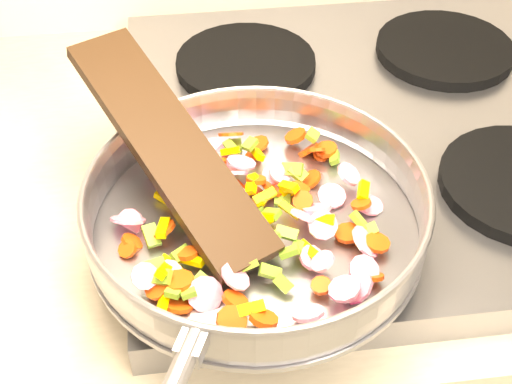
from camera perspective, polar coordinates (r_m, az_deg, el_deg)
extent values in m
cube|color=#939399|center=(0.91, 9.03, 4.52)|extent=(0.60, 0.60, 0.04)
cylinder|color=black|center=(0.77, 1.66, -1.13)|extent=(0.19, 0.19, 0.02)
cylinder|color=black|center=(0.98, -0.82, 10.25)|extent=(0.19, 0.19, 0.02)
cylinder|color=black|center=(1.05, 14.85, 11.00)|extent=(0.19, 0.19, 0.02)
cylinder|color=#9E9EA5|center=(0.73, 0.00, -2.84)|extent=(0.34, 0.34, 0.01)
torus|color=#9E9EA5|center=(0.71, 0.00, -1.19)|extent=(0.39, 0.39, 0.05)
torus|color=#9E9EA5|center=(0.69, 0.00, 0.24)|extent=(0.34, 0.34, 0.01)
cube|color=#9E9EA5|center=(0.59, -5.12, -12.08)|extent=(0.03, 0.04, 0.02)
cube|color=#FFD000|center=(0.74, -3.09, -0.22)|extent=(0.02, 0.02, 0.01)
cylinder|color=#DC1551|center=(0.71, 3.92, -1.95)|extent=(0.03, 0.03, 0.03)
cylinder|color=#D63F0A|center=(0.74, 0.00, 1.01)|extent=(0.02, 0.02, 0.01)
cube|color=olive|center=(0.78, -0.48, 3.85)|extent=(0.02, 0.02, 0.01)
cube|color=#FFD000|center=(0.73, 2.63, 0.41)|extent=(0.02, 0.02, 0.02)
cube|color=olive|center=(0.80, 4.55, 4.55)|extent=(0.02, 0.02, 0.01)
cube|color=olive|center=(0.70, -1.23, -3.08)|extent=(0.02, 0.02, 0.01)
cylinder|color=#DC1551|center=(0.75, 9.07, -1.01)|extent=(0.04, 0.04, 0.01)
cube|color=#FFD000|center=(0.68, -6.24, -6.50)|extent=(0.02, 0.02, 0.02)
cylinder|color=#DC1551|center=(0.76, 7.45, 1.43)|extent=(0.03, 0.04, 0.03)
cylinder|color=#DC1551|center=(0.75, 6.08, -0.31)|extent=(0.04, 0.04, 0.01)
cube|color=#FFD000|center=(0.71, 0.77, -2.00)|extent=(0.02, 0.02, 0.01)
cube|color=#FFD000|center=(0.68, -7.41, -5.77)|extent=(0.02, 0.02, 0.01)
cube|color=#FFD000|center=(0.72, 2.73, -1.45)|extent=(0.02, 0.02, 0.02)
cylinder|color=#D63F0A|center=(0.71, 7.37, -3.27)|extent=(0.04, 0.04, 0.01)
cylinder|color=#D63F0A|center=(0.75, 1.30, 0.25)|extent=(0.02, 0.03, 0.03)
cylinder|color=#DC1551|center=(0.75, -1.66, 1.57)|extent=(0.03, 0.02, 0.02)
cube|color=#FFD000|center=(0.77, -6.62, 1.61)|extent=(0.02, 0.02, 0.02)
cylinder|color=#DC1551|center=(0.69, -1.97, -4.48)|extent=(0.03, 0.04, 0.02)
cube|color=olive|center=(0.66, -0.53, -5.84)|extent=(0.02, 0.01, 0.02)
cylinder|color=#DC1551|center=(0.78, -2.73, 2.13)|extent=(0.04, 0.05, 0.02)
cylinder|color=#DC1551|center=(0.78, -7.85, 2.56)|extent=(0.04, 0.04, 0.01)
cube|color=olive|center=(0.73, -6.01, -1.54)|extent=(0.01, 0.02, 0.01)
cube|color=olive|center=(0.71, 9.07, -3.00)|extent=(0.02, 0.01, 0.02)
cube|color=olive|center=(0.71, -8.36, -3.47)|extent=(0.02, 0.03, 0.01)
cube|color=olive|center=(0.76, 3.36, 1.52)|extent=(0.02, 0.02, 0.01)
cylinder|color=#DC1551|center=(0.66, 8.00, -7.52)|extent=(0.04, 0.04, 0.03)
cylinder|color=#D63F0A|center=(0.66, -7.90, -7.60)|extent=(0.03, 0.04, 0.02)
cylinder|color=#D63F0A|center=(0.82, 0.09, 3.82)|extent=(0.03, 0.04, 0.02)
cylinder|color=#DC1551|center=(0.66, -8.89, -6.66)|extent=(0.03, 0.03, 0.02)
cylinder|color=#D63F0A|center=(0.80, -2.02, 4.64)|extent=(0.03, 0.03, 0.02)
cylinder|color=#DC1551|center=(0.67, 8.64, -6.20)|extent=(0.04, 0.04, 0.02)
cylinder|color=#DC1551|center=(0.73, -10.19, -2.22)|extent=(0.05, 0.04, 0.03)
cylinder|color=#DC1551|center=(0.75, -1.83, -0.62)|extent=(0.04, 0.05, 0.02)
cube|color=#FFD000|center=(0.66, -7.43, -8.75)|extent=(0.02, 0.03, 0.01)
cylinder|color=#DC1551|center=(0.67, -6.97, -6.45)|extent=(0.04, 0.03, 0.02)
cube|color=#FFD000|center=(0.75, -3.49, 0.81)|extent=(0.02, 0.02, 0.02)
cylinder|color=#D63F0A|center=(0.71, -7.38, -2.98)|extent=(0.03, 0.03, 0.02)
cube|color=#FFD000|center=(0.72, 0.76, -2.32)|extent=(0.03, 0.02, 0.02)
cylinder|color=#DC1551|center=(0.70, -4.81, -2.74)|extent=(0.03, 0.03, 0.01)
cube|color=olive|center=(0.66, 1.14, -6.41)|extent=(0.02, 0.02, 0.02)
cube|color=#FFD000|center=(0.79, 0.16, 3.04)|extent=(0.01, 0.02, 0.01)
cube|color=#FFD000|center=(0.70, -7.43, -2.86)|extent=(0.02, 0.03, 0.01)
cylinder|color=#D63F0A|center=(0.73, 3.78, -0.70)|extent=(0.03, 0.03, 0.02)
cube|color=olive|center=(0.79, -1.98, 3.56)|extent=(0.02, 0.03, 0.01)
cylinder|color=#D63F0A|center=(0.71, 8.81, -4.03)|extent=(0.03, 0.03, 0.02)
cube|color=#FFD000|center=(0.74, 0.54, -0.70)|extent=(0.02, 0.02, 0.01)
cylinder|color=#DC1551|center=(0.65, 7.09, -7.70)|extent=(0.04, 0.04, 0.02)
cube|color=olive|center=(0.68, 2.68, -4.80)|extent=(0.02, 0.01, 0.02)
cylinder|color=#D63F0A|center=(0.63, 0.62, -10.09)|extent=(0.03, 0.03, 0.02)
cylinder|color=#D63F0A|center=(0.79, 4.80, 3.35)|extent=(0.03, 0.02, 0.02)
cylinder|color=#D63F0A|center=(0.81, 3.19, 4.50)|extent=(0.03, 0.03, 0.02)
cube|color=#FFD000|center=(0.76, -7.38, -0.42)|extent=(0.02, 0.02, 0.01)
cube|color=olive|center=(0.76, 2.90, 1.81)|extent=(0.03, 0.02, 0.02)
cube|color=olive|center=(0.71, -4.79, -2.58)|extent=(0.03, 0.02, 0.02)
cube|color=olive|center=(0.79, -5.34, 2.42)|extent=(0.02, 0.02, 0.02)
cylinder|color=#D63F0A|center=(0.71, -10.26, -4.50)|extent=(0.02, 0.02, 0.02)
cylinder|color=#D63F0A|center=(0.68, 9.41, -6.70)|extent=(0.02, 0.02, 0.02)
cylinder|color=#DC1551|center=(0.64, 4.19, -9.64)|extent=(0.03, 0.03, 0.02)
cylinder|color=#D63F0A|center=(0.75, -4.52, 0.79)|extent=(0.04, 0.04, 0.03)
cylinder|color=#DC1551|center=(0.76, 1.89, 1.38)|extent=(0.03, 0.03, 0.02)
cylinder|color=#D63F0A|center=(0.70, 9.68, -4.03)|extent=(0.03, 0.03, 0.01)
cylinder|color=#DC1551|center=(0.77, 1.41, 1.46)|extent=(0.03, 0.03, 0.02)
cylinder|color=#D63F0A|center=(0.77, 4.40, 1.02)|extent=(0.03, 0.03, 0.02)
cylinder|color=#DC1551|center=(0.77, -5.06, 1.02)|extent=(0.03, 0.03, 0.01)
cylinder|color=#DC1551|center=(0.70, 5.36, -2.68)|extent=(0.04, 0.04, 0.02)
cube|color=olive|center=(0.70, -3.84, -3.50)|extent=(0.02, 0.02, 0.01)
cube|color=olive|center=(0.69, -1.84, -3.11)|extent=(0.01, 0.02, 0.01)
cube|color=olive|center=(0.67, -8.27, -5.82)|extent=(0.03, 0.02, 0.01)
cube|color=olive|center=(0.66, -7.52, -6.76)|extent=(0.02, 0.02, 0.02)
cylinder|color=#DC1551|center=(0.72, 4.93, -1.32)|extent=(0.04, 0.04, 0.02)
cylinder|color=#D63F0A|center=(0.80, 5.62, 3.42)|extent=(0.04, 0.03, 0.01)
cube|color=#FFD000|center=(0.67, -0.90, -4.27)|extent=(0.02, 0.02, 0.01)
cube|color=#FFD000|center=(0.69, 4.23, -4.66)|extent=(0.02, 0.03, 0.01)
cube|color=#FFD000|center=(0.63, -0.46, -9.32)|extent=(0.03, 0.02, 0.01)
cube|color=olive|center=(0.71, 8.25, -2.28)|extent=(0.02, 0.02, 0.02)
cube|color=olive|center=(0.69, 1.17, -3.43)|extent=(0.02, 0.02, 0.01)
cylinder|color=#DC1551|center=(0.71, -4.75, -2.88)|extent=(0.03, 0.03, 0.02)
cube|color=#FFD000|center=(0.74, -0.34, 0.63)|extent=(0.02, 0.03, 0.01)
cylinder|color=#DC1551|center=(0.68, 4.49, -5.27)|extent=(0.03, 0.03, 0.02)
cube|color=#FFD000|center=(0.74, -3.95, -0.90)|extent=(0.01, 0.03, 0.02)
cylinder|color=#D63F0A|center=(0.81, 4.22, 3.37)|extent=(0.03, 0.03, 0.03)
cube|color=#FFD000|center=(0.74, 8.59, 0.13)|extent=(0.02, 0.02, 0.01)
cube|color=olive|center=(0.69, 2.47, -3.31)|extent=(0.02, 0.02, 0.01)
cylinder|color=#D63F0A|center=(0.76, -1.87, 0.23)|extent=(0.03, 0.03, 0.02)
cylinder|color=#D63F0A|center=(0.74, 3.54, 0.31)|extent=(0.03, 0.03, 0.02)
cube|color=olive|center=(0.66, 2.20, -7.33)|extent=(0.02, 0.02, 0.02)
cube|color=#FFD000|center=(0.72, 0.68, -0.36)|extent=(0.03, 0.02, 0.01)
cube|color=olive|center=(0.67, -4.55, -7.09)|extent=(0.02, 0.02, 0.01)
cylinder|color=#D63F0A|center=(0.78, -3.39, 2.43)|extent=(0.03, 0.03, 0.02)
cylinder|color=#D63F0A|center=(0.63, -1.96, -10.27)|extent=(0.03, 0.03, 0.02)
cube|color=olive|center=(0.69, -6.06, -4.94)|extent=(0.02, 0.02, 0.02)
cube|color=#FFD000|center=(0.76, 2.65, 0.06)|extent=(0.02, 0.02, 0.01)
cylinder|color=#D63F0A|center=(0.80, -0.24, 2.98)|extent=(0.02, 0.02, 0.01)
cube|color=#FFD000|center=(0.66, -7.43, -6.30)|extent=(0.02, 0.02, 0.02)
cylinder|color=#D63F0A|center=(0.75, -2.41, 0.06)|extent=(0.03, 0.03, 0.02)
cylinder|color=#D63F0A|center=(0.72, -9.88, -3.97)|extent=(0.03, 0.03, 0.02)
cylinder|color=#DC1551|center=(0.73, -1.23, -1.71)|extent=(0.04, 0.04, 0.02)
cylinder|color=#DC1551|center=(0.81, -3.09, 3.25)|extent=(0.03, 0.03, 0.03)
cylinder|color=#D63F0A|center=(0.66, -6.20, -9.02)|extent=(0.04, 0.04, 0.02)
cube|color=olive|center=(0.81, -1.56, 3.75)|extent=(0.01, 0.02, 0.01)
cube|color=olive|center=(0.73, -0.29, -1.75)|extent=(0.03, 0.02, 0.01)
cube|color=#FFD000|center=(0.68, -5.14, -5.47)|extent=(0.03, 0.02, 0.01)
cube|color=olive|center=(0.72, 1.17, -1.79)|extent=(0.02, 0.02, 0.01)
cylinder|color=#D63F0A|center=(0.68, -5.46, -4.89)|extent=(0.03, 0.03, 0.01)
cube|color=#FFD000|center=(0.70, 5.43, -2.20)|extent=(0.02, 0.02, 0.01)
cylinder|color=#D63F0A|center=(0.76, -6.82, -0.12)|extent=(0.03, 0.03, 0.02)
cylinder|color=#D63F0A|center=(0.66, 5.23, -7.46)|extent=(0.02, 0.02, 0.01)
cube|color=olive|center=(0.68, -5.38, -6.93)|extent=(0.02, 0.02, 0.02)
cylinder|color=#D63F0A|center=(0.81, 5.28, 3.07)|extent=(0.03, 0.03, 0.02)
cube|color=olive|center=(0.66, -5.48, -7.83)|extent=(0.02, 0.02, 0.01)
cylinder|color=#DC1551|center=(0.66, -4.09, -8.14)|extent=(0.05, 0.04, 0.03)
cube|color=olive|center=(0.65, -6.55, -7.83)|extent=(0.02, 0.02, 0.01)
cylinder|color=#DC1551|center=(0.65, -1.66, -6.80)|extent=(0.03, 0.04, 0.02)
cylinder|color=#D63F0A|center=(0.75, -0.15, 0.18)|extent=(0.03, 0.03, 0.02)
cylinder|color=#DC1551|center=(0.70, 8.75, -3.95)|extent=(0.04, 0.05, 0.04)
cylinder|color=#D63F0A|center=(0.75, -6.87, 0.76)|extent=(0.03, 0.04, 0.02)
cylinder|color=#D63F0A|center=(0.64, -1.67, -8.65)|extent=(0.03, 0.03, 0.02)
cylinder|color=#DC1551|center=(0.67, 5.35, -5.54)|extent=(0.03, 0.03, 0.02)
cylinder|color=#DC1551|center=(0.76, -1.18, 2.40)|extent=(0.04, 0.04, 0.02)
cube|color=olive|center=(0.75, 2.13, -0.67)|extent=(0.02, 0.02, 0.01)
cube|color=olive|center=(0.80, 6.30, 2.76)|extent=(0.02, 0.02, 0.01)
cube|color=#FFD000|center=(0.78, -2.09, 3.30)|extent=(0.02, 0.02, 0.02)
cube|color=olive|center=(0.69, 3.35, -4.39)|extent=(0.02, 0.02, 0.01)
cylinder|color=#DC1551|center=(0.74, -10.10, -2.49)|extent=(0.04, 0.03, 0.03)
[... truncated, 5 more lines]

